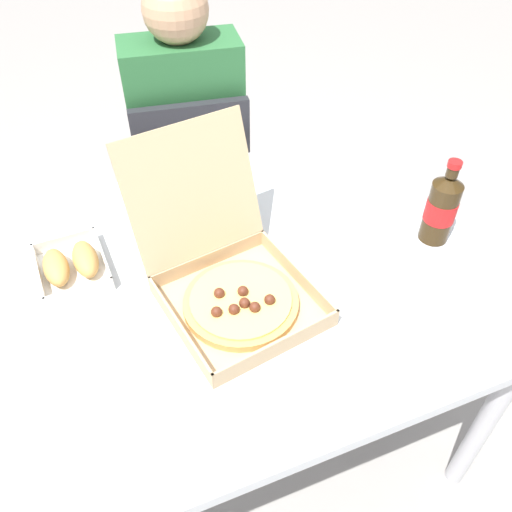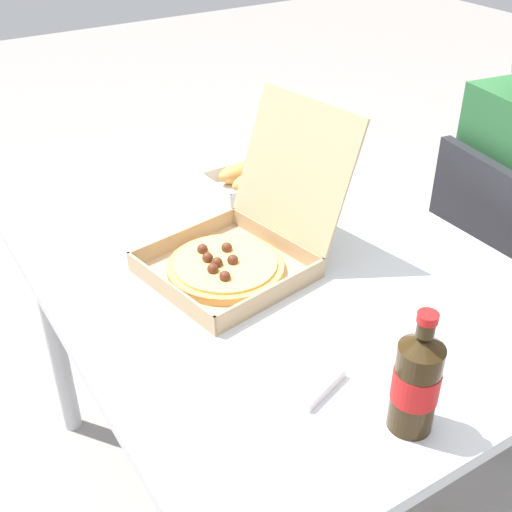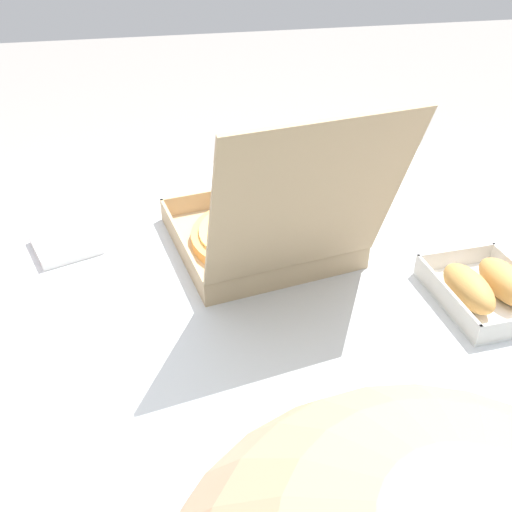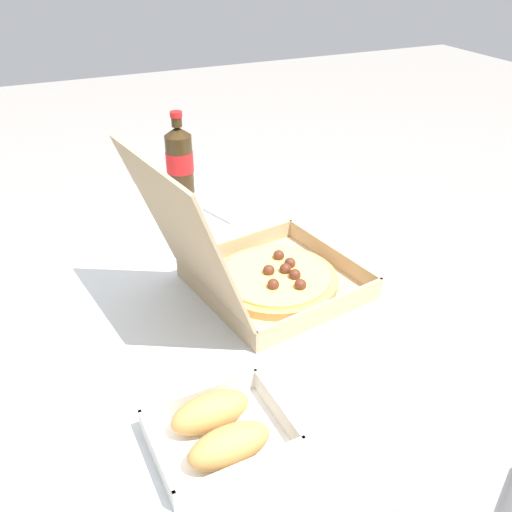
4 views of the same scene
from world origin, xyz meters
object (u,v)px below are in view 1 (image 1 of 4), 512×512
chair (193,180)px  pizza_box_open (232,282)px  bread_side_box (71,265)px  napkin_pile (393,276)px  paper_menu (339,166)px  diner_person (185,119)px  cola_bottle (441,208)px

chair → pizza_box_open: 0.82m
chair → bread_side_box: chair is taller
chair → napkin_pile: chair is taller
pizza_box_open → napkin_pile: (0.36, -0.09, -0.04)m
bread_side_box → paper_menu: 0.80m
pizza_box_open → paper_menu: pizza_box_open is taller
diner_person → bread_side_box: bearing=-126.0°
diner_person → pizza_box_open: size_ratio=2.57×
cola_bottle → napkin_pile: bearing=-153.2°
cola_bottle → diner_person: bearing=116.0°
chair → cola_bottle: cola_bottle is taller
diner_person → pizza_box_open: (-0.13, -0.82, 0.06)m
pizza_box_open → diner_person: bearing=81.0°
pizza_box_open → cola_bottle: pizza_box_open is taller
diner_person → napkin_pile: (0.23, -0.91, 0.03)m
diner_person → chair: bearing=-98.4°
pizza_box_open → paper_menu: bearing=38.1°
bread_side_box → napkin_pile: (0.68, -0.30, -0.02)m
napkin_pile → pizza_box_open: bearing=166.4°
bread_side_box → pizza_box_open: bearing=-33.3°
cola_bottle → pizza_box_open: bearing=-180.0°
chair → bread_side_box: bearing=-128.1°
napkin_pile → diner_person: bearing=104.1°
paper_menu → napkin_pile: size_ratio=1.91×
diner_person → paper_menu: bearing=-54.0°
pizza_box_open → cola_bottle: size_ratio=2.00×
cola_bottle → paper_menu: bearing=100.4°
chair → diner_person: (0.01, 0.06, 0.21)m
cola_bottle → napkin_pile: cola_bottle is taller
diner_person → cola_bottle: (0.40, -0.82, 0.11)m
paper_menu → pizza_box_open: bearing=-135.2°
cola_bottle → paper_menu: (-0.07, 0.36, -0.09)m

